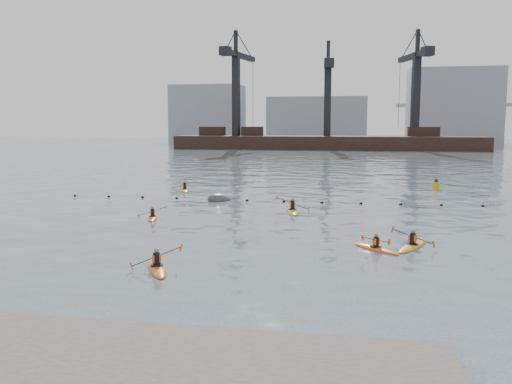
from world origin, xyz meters
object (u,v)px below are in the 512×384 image
at_px(kayaker_5, 185,190).
at_px(mooring_buoy, 220,201).
at_px(kayaker_0, 157,267).
at_px(kayaker_3, 292,210).
at_px(nav_buoy, 436,186).
at_px(kayaker_2, 153,217).
at_px(kayaker_4, 376,248).
at_px(kayaker_1, 412,246).

relative_size(kayaker_5, mooring_buoy, 1.54).
bearing_deg(mooring_buoy, kayaker_0, -83.49).
relative_size(kayaker_3, nav_buoy, 2.85).
bearing_deg(kayaker_2, nav_buoy, 24.42).
bearing_deg(kayaker_0, kayaker_3, 48.54).
relative_size(kayaker_0, mooring_buoy, 1.52).
bearing_deg(kayaker_4, kayaker_2, -68.63).
relative_size(kayaker_5, nav_buoy, 2.59).
bearing_deg(nav_buoy, kayaker_5, -167.95).
bearing_deg(kayaker_1, kayaker_0, -125.37).
bearing_deg(kayaker_2, kayaker_5, 80.73).
bearing_deg(kayaker_3, kayaker_5, 125.43).
bearing_deg(kayaker_5, kayaker_1, -67.81).
bearing_deg(kayaker_0, mooring_buoy, 69.18).
relative_size(kayaker_2, kayaker_3, 0.79).
bearing_deg(mooring_buoy, kayaker_1, -46.75).
distance_m(kayaker_0, kayaker_4, 10.81).
relative_size(kayaker_3, kayaker_4, 1.44).
relative_size(kayaker_1, mooring_buoy, 1.54).
bearing_deg(kayaker_5, kayaker_0, -95.18).
distance_m(kayaker_4, kayaker_5, 26.49).
xyz_separation_m(mooring_buoy, nav_buoy, (18.19, 10.41, 0.39)).
bearing_deg(kayaker_0, kayaker_1, 1.56).
relative_size(kayaker_2, mooring_buoy, 1.35).
xyz_separation_m(kayaker_3, kayaker_4, (5.35, -10.66, -0.02)).
xyz_separation_m(kayaker_0, kayaker_1, (11.21, 6.18, 0.00)).
xyz_separation_m(kayaker_2, nav_buoy, (20.54, 19.23, 0.30)).
height_order(kayaker_3, nav_buoy, kayaker_3).
height_order(kayaker_1, kayaker_5, kayaker_5).
relative_size(kayaker_1, kayaker_5, 1.00).
bearing_deg(kayaker_1, kayaker_3, 151.83).
bearing_deg(mooring_buoy, kayaker_4, -52.40).
bearing_deg(kayaker_4, kayaker_0, -14.37).
bearing_deg(kayaker_2, kayaker_3, 7.21).
distance_m(kayaker_4, nav_buoy, 26.45).
relative_size(kayaker_0, kayaker_5, 0.99).
height_order(kayaker_1, kayaker_3, kayaker_3).
relative_size(kayaker_2, kayaker_5, 0.87).
distance_m(kayaker_5, mooring_buoy, 7.27).
relative_size(kayaker_3, mooring_buoy, 1.70).
relative_size(kayaker_4, kayaker_5, 0.77).
height_order(kayaker_0, kayaker_4, kayaker_0).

